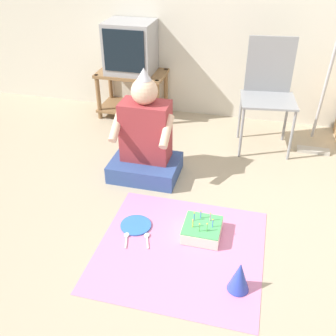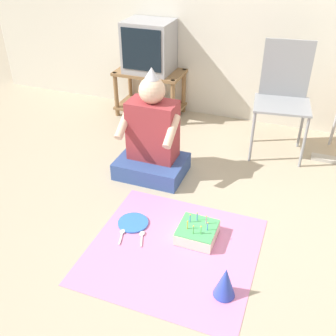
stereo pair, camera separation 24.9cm
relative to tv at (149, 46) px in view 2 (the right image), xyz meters
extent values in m
plane|color=tan|center=(1.23, -1.74, -0.71)|extent=(16.00, 16.00, 0.00)
cube|color=olive|center=(0.00, 0.00, -0.26)|extent=(0.69, 0.40, 0.03)
cube|color=olive|center=(0.00, 0.00, -0.63)|extent=(0.69, 0.40, 0.02)
cylinder|color=olive|center=(-0.31, -0.17, -0.48)|extent=(0.04, 0.04, 0.47)
cylinder|color=olive|center=(0.31, -0.17, -0.48)|extent=(0.04, 0.04, 0.47)
cylinder|color=olive|center=(-0.31, 0.17, -0.48)|extent=(0.04, 0.04, 0.47)
cylinder|color=olive|center=(0.31, 0.17, -0.48)|extent=(0.04, 0.04, 0.47)
cube|color=#99999E|center=(0.00, 0.00, 0.00)|extent=(0.46, 0.38, 0.49)
cube|color=black|center=(0.00, -0.19, 0.01)|extent=(0.40, 0.01, 0.39)
cube|color=gray|center=(1.36, -0.39, -0.25)|extent=(0.51, 0.45, 0.02)
cube|color=gray|center=(1.34, -0.21, 0.00)|extent=(0.40, 0.07, 0.49)
cylinder|color=gray|center=(1.18, -0.60, -0.48)|extent=(0.02, 0.02, 0.47)
cylinder|color=gray|center=(1.59, -0.54, -0.48)|extent=(0.02, 0.02, 0.47)
cylinder|color=gray|center=(1.13, -0.24, -0.48)|extent=(0.02, 0.02, 0.47)
cylinder|color=gray|center=(1.54, -0.19, -0.48)|extent=(0.02, 0.02, 0.47)
cube|color=#B2ADA3|center=(1.82, -0.36, -0.70)|extent=(0.28, 0.09, 0.03)
cube|color=#334C8C|center=(0.46, -1.08, -0.64)|extent=(0.54, 0.41, 0.14)
cube|color=#993338|center=(0.46, -1.04, -0.33)|extent=(0.38, 0.22, 0.48)
sphere|color=beige|center=(0.46, -1.04, -0.01)|extent=(0.20, 0.20, 0.20)
cone|color=silver|center=(0.46, -1.04, 0.12)|extent=(0.11, 0.11, 0.09)
cylinder|color=beige|center=(0.27, -1.15, -0.26)|extent=(0.06, 0.25, 0.20)
cylinder|color=beige|center=(0.66, -1.15, -0.26)|extent=(0.06, 0.25, 0.20)
cube|color=pink|center=(0.93, -1.85, -0.71)|extent=(1.04, 1.00, 0.01)
cube|color=#F4E0C6|center=(1.04, -1.69, -0.67)|extent=(0.25, 0.25, 0.08)
cube|color=#4CB266|center=(1.04, -1.69, -0.62)|extent=(0.24, 0.24, 0.01)
cylinder|color=#4C7FE5|center=(1.11, -1.70, -0.60)|extent=(0.01, 0.01, 0.06)
sphere|color=#FFCC4C|center=(1.11, -1.70, -0.56)|extent=(0.01, 0.01, 0.01)
cylinder|color=#E58CCC|center=(1.08, -1.64, -0.60)|extent=(0.01, 0.01, 0.06)
sphere|color=#FFCC4C|center=(1.08, -1.64, -0.56)|extent=(0.01, 0.01, 0.01)
cylinder|color=#4C7FE5|center=(1.02, -1.63, -0.60)|extent=(0.01, 0.01, 0.06)
sphere|color=#FFCC4C|center=(1.02, -1.63, -0.56)|extent=(0.01, 0.01, 0.01)
cylinder|color=#4C7FE5|center=(0.98, -1.66, -0.60)|extent=(0.01, 0.01, 0.06)
sphere|color=#FFCC4C|center=(0.98, -1.66, -0.56)|extent=(0.01, 0.01, 0.01)
cylinder|color=yellow|center=(0.98, -1.73, -0.60)|extent=(0.01, 0.01, 0.06)
sphere|color=#FFCC4C|center=(0.98, -1.73, -0.56)|extent=(0.01, 0.01, 0.01)
cylinder|color=#66C666|center=(1.03, -1.76, -0.60)|extent=(0.01, 0.01, 0.06)
sphere|color=#FFCC4C|center=(1.03, -1.76, -0.56)|extent=(0.01, 0.01, 0.01)
cylinder|color=#66C666|center=(1.08, -1.75, -0.60)|extent=(0.01, 0.01, 0.06)
sphere|color=#FFCC4C|center=(1.08, -1.75, -0.56)|extent=(0.01, 0.01, 0.01)
cone|color=blue|center=(1.32, -2.08, -0.61)|extent=(0.12, 0.12, 0.20)
cylinder|color=blue|center=(0.58, -1.71, -0.70)|extent=(0.21, 0.21, 0.01)
ellipsoid|color=white|center=(0.69, -1.79, -0.70)|extent=(0.04, 0.05, 0.01)
cube|color=white|center=(0.71, -1.86, -0.70)|extent=(0.05, 0.10, 0.01)
ellipsoid|color=white|center=(0.56, -1.82, -0.70)|extent=(0.04, 0.05, 0.01)
cube|color=white|center=(0.58, -1.89, -0.70)|extent=(0.04, 0.10, 0.01)
camera|label=1|loc=(1.30, -3.64, 1.08)|focal=42.00mm
camera|label=2|loc=(1.54, -3.56, 1.08)|focal=42.00mm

